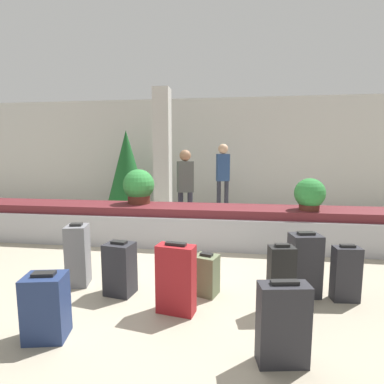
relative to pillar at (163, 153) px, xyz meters
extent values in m
plane|color=#9E937F|center=(1.06, -3.98, -1.60)|extent=(18.00, 18.00, 0.00)
cube|color=beige|center=(1.06, 1.57, 0.00)|extent=(18.00, 0.06, 3.20)
cube|color=#9E9EA3|center=(1.06, -2.26, -1.33)|extent=(8.81, 0.92, 0.54)
cube|color=#5B1E23|center=(1.06, -2.26, -0.99)|extent=(8.46, 0.76, 0.14)
cube|color=beige|center=(0.00, 0.00, 0.00)|extent=(0.40, 0.40, 3.20)
cube|color=#232328|center=(3.02, -4.12, -1.30)|extent=(0.29, 0.19, 0.60)
cube|color=black|center=(3.02, -4.12, -0.98)|extent=(0.16, 0.07, 0.03)
cube|color=#232328|center=(0.51, -4.31, -1.30)|extent=(0.35, 0.31, 0.60)
cube|color=black|center=(0.51, -4.31, -0.99)|extent=(0.19, 0.12, 0.03)
cube|color=black|center=(2.28, -4.47, -1.26)|extent=(0.28, 0.20, 0.69)
cube|color=black|center=(2.28, -4.47, -0.90)|extent=(0.15, 0.08, 0.03)
cube|color=maroon|center=(1.23, -4.62, -1.25)|extent=(0.41, 0.24, 0.71)
cube|color=black|center=(1.23, -4.62, -0.88)|extent=(0.22, 0.10, 0.03)
cube|color=#232328|center=(2.60, -4.07, -1.24)|extent=(0.37, 0.31, 0.71)
cube|color=black|center=(2.60, -4.07, -0.87)|extent=(0.19, 0.12, 0.03)
cube|color=slate|center=(-0.09, -4.15, -1.23)|extent=(0.30, 0.32, 0.74)
cube|color=black|center=(-0.09, -4.15, -0.84)|extent=(0.15, 0.12, 0.03)
cube|color=#5B6647|center=(1.50, -4.19, -1.37)|extent=(0.31, 0.30, 0.46)
cube|color=black|center=(1.50, -4.19, -1.13)|extent=(0.16, 0.12, 0.03)
cube|color=navy|center=(0.19, -5.20, -1.31)|extent=(0.39, 0.33, 0.57)
cube|color=black|center=(0.19, -5.20, -1.01)|extent=(0.20, 0.13, 0.03)
cube|color=#232328|center=(2.18, -5.25, -1.28)|extent=(0.40, 0.23, 0.64)
cube|color=black|center=(2.18, -5.25, -0.94)|extent=(0.22, 0.09, 0.03)
cylinder|color=#4C2319|center=(0.05, -2.12, -0.83)|extent=(0.41, 0.41, 0.19)
sphere|color=#2D7F38|center=(0.05, -2.12, -0.57)|extent=(0.58, 0.58, 0.58)
cylinder|color=#4C2319|center=(3.03, -2.37, -0.85)|extent=(0.32, 0.32, 0.14)
sphere|color=#2D7F38|center=(3.03, -2.37, -0.64)|extent=(0.50, 0.50, 0.50)
cylinder|color=#282833|center=(1.41, 0.36, -1.16)|extent=(0.11, 0.11, 0.88)
cylinder|color=#282833|center=(1.61, 0.36, -1.16)|extent=(0.11, 0.11, 0.88)
cube|color=navy|center=(1.51, 0.36, -0.37)|extent=(0.36, 0.27, 0.70)
sphere|color=tan|center=(1.51, 0.36, 0.11)|extent=(0.26, 0.26, 0.26)
cylinder|color=#282833|center=(0.70, -1.37, -1.20)|extent=(0.11, 0.11, 0.80)
cylinder|color=#282833|center=(0.90, -1.37, -1.20)|extent=(0.11, 0.11, 0.80)
cube|color=#474C47|center=(0.80, -1.37, -0.48)|extent=(0.36, 0.29, 0.64)
sphere|color=#936B4C|center=(0.80, -1.37, -0.04)|extent=(0.23, 0.23, 0.23)
cylinder|color=#4C331E|center=(-1.11, 0.44, -1.51)|extent=(0.16, 0.16, 0.18)
cone|color=#195623|center=(-1.11, 0.44, -0.40)|extent=(1.12, 1.12, 2.04)
camera|label=1|loc=(1.78, -7.45, 0.02)|focal=28.00mm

